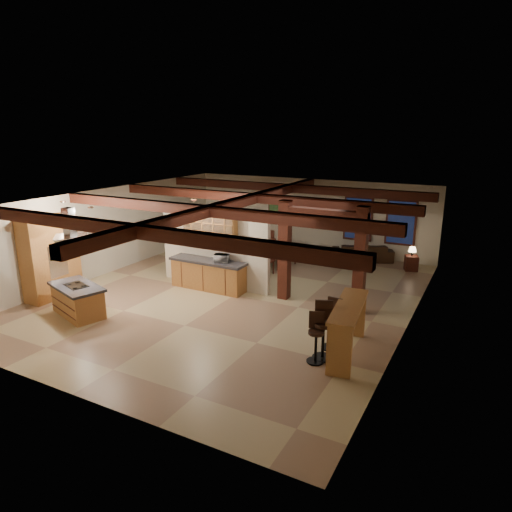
# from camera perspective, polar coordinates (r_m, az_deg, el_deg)

# --- Properties ---
(ground) EXTENTS (12.00, 12.00, 0.00)m
(ground) POSITION_cam_1_polar(r_m,az_deg,el_deg) (13.75, -2.70, -4.91)
(ground) COLOR tan
(ground) RESTS_ON ground
(room_walls) EXTENTS (12.00, 12.00, 12.00)m
(room_walls) POSITION_cam_1_polar(r_m,az_deg,el_deg) (13.22, -2.80, 2.33)
(room_walls) COLOR beige
(room_walls) RESTS_ON ground
(ceiling_beams) EXTENTS (10.00, 12.00, 0.28)m
(ceiling_beams) POSITION_cam_1_polar(r_m,az_deg,el_deg) (13.03, -2.86, 6.52)
(ceiling_beams) COLOR #38120E
(ceiling_beams) RESTS_ON room_walls
(timber_posts) EXTENTS (2.50, 0.30, 2.90)m
(timber_posts) POSITION_cam_1_polar(r_m,az_deg,el_deg) (12.63, 8.18, 1.47)
(timber_posts) COLOR #38120E
(timber_posts) RESTS_ON ground
(partition_wall) EXTENTS (3.80, 0.18, 2.20)m
(partition_wall) POSITION_cam_1_polar(r_m,az_deg,el_deg) (14.32, -5.19, 0.52)
(partition_wall) COLOR beige
(partition_wall) RESTS_ON ground
(pantry_cabinet) EXTENTS (0.67, 1.60, 2.40)m
(pantry_cabinet) POSITION_cam_1_polar(r_m,az_deg,el_deg) (14.54, -24.31, -0.20)
(pantry_cabinet) COLOR #A57A35
(pantry_cabinet) RESTS_ON ground
(back_counter) EXTENTS (2.50, 0.66, 0.94)m
(back_counter) POSITION_cam_1_polar(r_m,az_deg,el_deg) (14.18, -5.98, -2.28)
(back_counter) COLOR #A57A35
(back_counter) RESTS_ON ground
(upper_display_cabinet) EXTENTS (1.80, 0.36, 0.95)m
(upper_display_cabinet) POSITION_cam_1_polar(r_m,az_deg,el_deg) (13.99, -5.68, 3.30)
(upper_display_cabinet) COLOR #A57A35
(upper_display_cabinet) RESTS_ON partition_wall
(range_hood) EXTENTS (1.10, 1.10, 1.40)m
(range_hood) POSITION_cam_1_polar(r_m,az_deg,el_deg) (12.69, -21.98, 0.62)
(range_hood) COLOR silver
(range_hood) RESTS_ON room_walls
(back_windows) EXTENTS (2.70, 0.07, 1.70)m
(back_windows) POSITION_cam_1_polar(r_m,az_deg,el_deg) (17.72, 15.13, 4.31)
(back_windows) COLOR #38120E
(back_windows) RESTS_ON room_walls
(framed_art) EXTENTS (0.65, 0.05, 0.85)m
(framed_art) POSITION_cam_1_polar(r_m,az_deg,el_deg) (19.07, 2.46, 6.23)
(framed_art) COLOR #38120E
(framed_art) RESTS_ON room_walls
(recessed_cans) EXTENTS (3.16, 2.46, 0.03)m
(recessed_cans) POSITION_cam_1_polar(r_m,az_deg,el_deg) (13.05, -16.99, 6.36)
(recessed_cans) COLOR silver
(recessed_cans) RESTS_ON room_walls
(kitchen_island) EXTENTS (1.89, 1.38, 0.84)m
(kitchen_island) POSITION_cam_1_polar(r_m,az_deg,el_deg) (13.09, -21.38, -5.13)
(kitchen_island) COLOR #A57A35
(kitchen_island) RESTS_ON ground
(dining_table) EXTENTS (1.76, 1.12, 0.59)m
(dining_table) POSITION_cam_1_polar(r_m,az_deg,el_deg) (16.55, 0.64, -0.23)
(dining_table) COLOR #38160E
(dining_table) RESTS_ON ground
(sofa) EXTENTS (2.36, 1.69, 0.64)m
(sofa) POSITION_cam_1_polar(r_m,az_deg,el_deg) (17.67, 13.18, 0.48)
(sofa) COLOR black
(sofa) RESTS_ON ground
(microwave) EXTENTS (0.50, 0.41, 0.24)m
(microwave) POSITION_cam_1_polar(r_m,az_deg,el_deg) (13.75, -4.32, -0.28)
(microwave) COLOR silver
(microwave) RESTS_ON back_counter
(bar_counter) EXTENTS (0.84, 2.28, 1.17)m
(bar_counter) POSITION_cam_1_polar(r_m,az_deg,el_deg) (10.21, 11.44, -8.00)
(bar_counter) COLOR #A57A35
(bar_counter) RESTS_ON ground
(side_table) EXTENTS (0.55, 0.55, 0.53)m
(side_table) POSITION_cam_1_polar(r_m,az_deg,el_deg) (16.91, 18.83, -0.84)
(side_table) COLOR #38120E
(side_table) RESTS_ON ground
(table_lamp) EXTENTS (0.27, 0.27, 0.32)m
(table_lamp) POSITION_cam_1_polar(r_m,az_deg,el_deg) (16.78, 18.97, 0.77)
(table_lamp) COLOR black
(table_lamp) RESTS_ON side_table
(bar_stool_a) EXTENTS (0.41, 0.42, 1.10)m
(bar_stool_a) POSITION_cam_1_polar(r_m,az_deg,el_deg) (9.90, 7.52, -10.05)
(bar_stool_a) COLOR black
(bar_stool_a) RESTS_ON ground
(bar_stool_b) EXTENTS (0.41, 0.41, 1.17)m
(bar_stool_b) POSITION_cam_1_polar(r_m,az_deg,el_deg) (10.51, 9.46, -8.33)
(bar_stool_b) COLOR black
(bar_stool_b) RESTS_ON ground
(bar_stool_c) EXTENTS (0.48, 0.49, 1.27)m
(bar_stool_c) POSITION_cam_1_polar(r_m,az_deg,el_deg) (10.04, 8.41, -9.14)
(bar_stool_c) COLOR black
(bar_stool_c) RESTS_ON ground
(dining_chairs) EXTENTS (2.12, 2.12, 1.24)m
(dining_chairs) POSITION_cam_1_polar(r_m,az_deg,el_deg) (16.46, 0.65, 0.90)
(dining_chairs) COLOR #38120E
(dining_chairs) RESTS_ON ground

